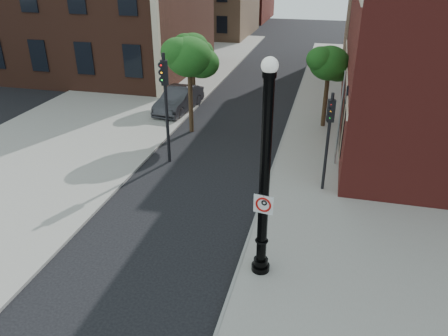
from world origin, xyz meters
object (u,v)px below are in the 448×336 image
(traffic_signal_left, at_px, (165,91))
(traffic_signal_right, at_px, (329,127))
(lamppost, at_px, (264,186))
(parked_car, at_px, (179,100))
(no_parking_sign, at_px, (263,204))

(traffic_signal_left, height_order, traffic_signal_right, traffic_signal_left)
(lamppost, height_order, parked_car, lamppost)
(lamppost, distance_m, traffic_signal_left, 8.96)
(no_parking_sign, height_order, parked_car, no_parking_sign)
(no_parking_sign, bearing_deg, lamppost, 106.45)
(no_parking_sign, xyz_separation_m, traffic_signal_left, (-5.65, 7.14, 0.88))
(lamppost, xyz_separation_m, parked_car, (-7.64, 14.14, -2.35))
(traffic_signal_left, bearing_deg, traffic_signal_right, -32.73)
(lamppost, relative_size, traffic_signal_left, 1.30)
(lamppost, height_order, no_parking_sign, lamppost)
(traffic_signal_right, bearing_deg, parked_car, 123.82)
(no_parking_sign, xyz_separation_m, parked_car, (-7.66, 14.31, -1.83))
(traffic_signal_left, relative_size, traffic_signal_right, 1.21)
(traffic_signal_right, bearing_deg, no_parking_sign, -119.15)
(traffic_signal_left, xyz_separation_m, traffic_signal_right, (7.25, -1.18, -0.61))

